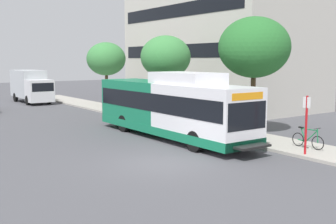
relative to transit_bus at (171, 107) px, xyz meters
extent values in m
plane|color=#4C4C51|center=(-3.71, 3.54, -1.70)|extent=(120.00, 120.00, 0.00)
cube|color=#A8A399|center=(3.29, 1.54, -1.63)|extent=(3.00, 56.00, 0.14)
cube|color=white|center=(0.00, -2.82, -0.02)|extent=(2.54, 5.80, 2.73)
cube|color=#14724C|center=(0.00, 2.98, -0.02)|extent=(2.54, 5.80, 2.73)
cube|color=#14724C|center=(0.00, 0.08, -1.16)|extent=(2.57, 11.60, 0.44)
cube|color=black|center=(0.00, 0.08, 0.35)|extent=(2.58, 11.25, 0.96)
cube|color=black|center=(0.00, -5.68, 0.15)|extent=(2.34, 0.10, 1.24)
cube|color=orange|center=(0.00, -5.69, 1.02)|extent=(1.91, 0.08, 0.32)
cube|color=white|center=(0.00, -1.37, 1.65)|extent=(2.16, 4.06, 0.60)
cube|color=black|center=(0.00, -6.07, -1.15)|extent=(1.78, 0.60, 0.10)
cylinder|color=black|center=(-1.13, -3.51, -1.20)|extent=(0.30, 1.00, 1.00)
cylinder|color=black|center=(1.13, -3.51, -1.20)|extent=(0.30, 1.00, 1.00)
cylinder|color=black|center=(-1.13, 3.27, -1.20)|extent=(0.30, 1.00, 1.00)
cylinder|color=black|center=(1.13, 3.27, -1.20)|extent=(0.30, 1.00, 1.00)
cylinder|color=red|center=(2.15, -7.19, -0.26)|extent=(0.10, 0.10, 2.60)
cube|color=white|center=(2.13, -7.19, 0.74)|extent=(0.04, 0.36, 0.48)
torus|color=black|center=(3.34, -7.00, -1.23)|extent=(0.04, 0.66, 0.66)
torus|color=black|center=(3.34, -5.90, -1.23)|extent=(0.04, 0.66, 0.66)
cylinder|color=#19723F|center=(3.34, -6.65, -0.96)|extent=(0.05, 0.64, 0.64)
cylinder|color=#19723F|center=(3.34, -6.20, -0.96)|extent=(0.05, 0.34, 0.62)
cylinder|color=#19723F|center=(3.34, -6.50, -0.66)|extent=(0.05, 0.90, 0.05)
cylinder|color=#19723F|center=(3.34, -6.12, -1.25)|extent=(0.05, 0.45, 0.08)
cylinder|color=#19723F|center=(3.34, -6.97, -0.90)|extent=(0.05, 0.10, 0.67)
cylinder|color=black|center=(3.34, -6.95, -0.56)|extent=(0.52, 0.03, 0.03)
cube|color=black|center=(3.34, -6.05, -0.62)|extent=(0.12, 0.24, 0.06)
cylinder|color=#4C3823|center=(4.38, -1.92, 0.11)|extent=(0.28, 0.28, 3.34)
ellipsoid|color=#286B2D|center=(4.38, -1.92, 3.29)|extent=(4.04, 4.04, 3.43)
cylinder|color=#4C3823|center=(4.03, 6.27, -0.06)|extent=(0.28, 0.28, 3.01)
ellipsoid|color=#3D8442|center=(4.03, 6.27, 2.80)|extent=(3.61, 3.61, 3.07)
cylinder|color=#4C3823|center=(4.10, 15.77, -0.10)|extent=(0.28, 0.28, 2.92)
ellipsoid|color=#3D8442|center=(4.10, 15.77, 2.68)|extent=(3.52, 3.52, 2.99)
cube|color=silver|center=(-0.33, 21.07, -0.35)|extent=(2.30, 2.00, 2.10)
cube|color=#B2B7BC|center=(-0.33, 24.57, 0.20)|extent=(2.30, 5.00, 2.70)
cube|color=black|center=(-0.33, 20.10, 0.05)|extent=(2.07, 0.08, 0.80)
cylinder|color=black|center=(-1.36, 21.51, -1.24)|extent=(0.26, 0.92, 0.92)
cylinder|color=black|center=(0.70, 21.51, -1.24)|extent=(0.26, 0.92, 0.92)
cylinder|color=black|center=(-1.36, 25.65, -1.24)|extent=(0.26, 0.92, 0.92)
cylinder|color=black|center=(0.70, 25.65, -1.24)|extent=(0.26, 0.92, 0.92)
cube|color=black|center=(12.88, 10.23, -0.03)|extent=(10.19, 15.92, 1.10)
cube|color=black|center=(12.88, 10.23, 3.32)|extent=(10.19, 15.92, 1.10)
cube|color=black|center=(12.88, 10.23, 6.66)|extent=(10.19, 15.92, 1.10)
cylinder|color=#B7B7BC|center=(17.79, 25.50, 1.52)|extent=(1.10, 1.10, 6.45)
cylinder|color=#B7B7BC|center=(17.79, 25.50, 7.97)|extent=(0.91, 0.91, 6.45)
camera|label=1|loc=(-13.26, -18.44, 2.59)|focal=44.54mm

